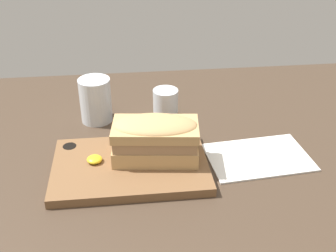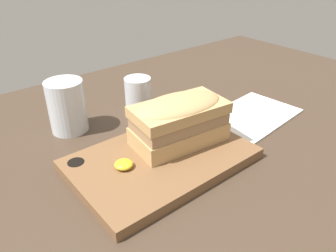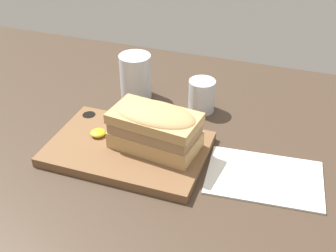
{
  "view_description": "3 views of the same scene",
  "coord_description": "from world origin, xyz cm",
  "px_view_note": "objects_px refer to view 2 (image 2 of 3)",
  "views": [
    {
      "loc": [
        -4.82,
        -69.08,
        53.91
      ],
      "look_at": [
        3.59,
        5.48,
        9.53
      ],
      "focal_mm": 45.0,
      "sensor_mm": 36.0,
      "label": 1
    },
    {
      "loc": [
        -34.1,
        -36.67,
        37.17
      ],
      "look_at": [
        -1.18,
        3.68,
        7.48
      ],
      "focal_mm": 35.0,
      "sensor_mm": 36.0,
      "label": 2
    },
    {
      "loc": [
        25.65,
        -60.24,
        54.57
      ],
      "look_at": [
        2.9,
        4.29,
        8.31
      ],
      "focal_mm": 45.0,
      "sensor_mm": 36.0,
      "label": 3
    }
  ],
  "objects_px": {
    "serving_board": "(161,159)",
    "wine_glass": "(138,95)",
    "napkin": "(252,115)",
    "water_glass": "(67,109)",
    "sandwich": "(179,119)"
  },
  "relations": [
    {
      "from": "sandwich",
      "to": "water_glass",
      "type": "height_order",
      "value": "same"
    },
    {
      "from": "serving_board",
      "to": "water_glass",
      "type": "height_order",
      "value": "water_glass"
    },
    {
      "from": "napkin",
      "to": "serving_board",
      "type": "bearing_deg",
      "value": -177.52
    },
    {
      "from": "sandwich",
      "to": "wine_glass",
      "type": "bearing_deg",
      "value": 78.0
    },
    {
      "from": "sandwich",
      "to": "water_glass",
      "type": "distance_m",
      "value": 0.24
    },
    {
      "from": "napkin",
      "to": "sandwich",
      "type": "bearing_deg",
      "value": 179.52
    },
    {
      "from": "water_glass",
      "to": "wine_glass",
      "type": "relative_size",
      "value": 1.42
    },
    {
      "from": "serving_board",
      "to": "napkin",
      "type": "xyz_separation_m",
      "value": [
        0.27,
        0.01,
        -0.01
      ]
    },
    {
      "from": "serving_board",
      "to": "napkin",
      "type": "height_order",
      "value": "serving_board"
    },
    {
      "from": "wine_glass",
      "to": "napkin",
      "type": "relative_size",
      "value": 0.34
    },
    {
      "from": "serving_board",
      "to": "water_glass",
      "type": "bearing_deg",
      "value": 108.68
    },
    {
      "from": "serving_board",
      "to": "wine_glass",
      "type": "distance_m",
      "value": 0.23
    },
    {
      "from": "wine_glass",
      "to": "napkin",
      "type": "distance_m",
      "value": 0.27
    },
    {
      "from": "water_glass",
      "to": "napkin",
      "type": "bearing_deg",
      "value": -30.57
    },
    {
      "from": "napkin",
      "to": "wine_glass",
      "type": "bearing_deg",
      "value": 132.36
    }
  ]
}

